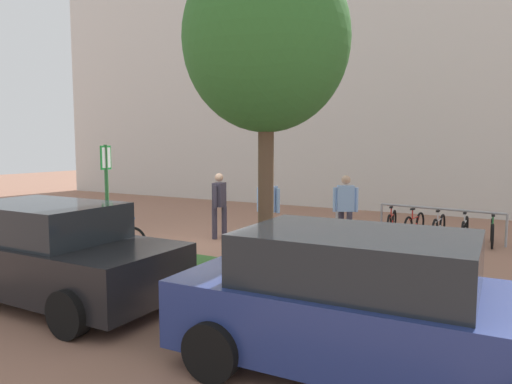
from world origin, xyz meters
TOP-DOWN VIEW (x-y plane):
  - ground_plane at (0.00, 0.00)m, footprint 60.00×60.00m
  - building_facade at (0.00, 8.73)m, footprint 28.00×1.20m
  - planter_strip at (0.30, -1.78)m, footprint 7.00×1.10m
  - tree_sidewalk at (2.71, -1.73)m, footprint 2.91×2.91m
  - parking_sign_post at (-1.21, -1.78)m, footprint 0.11×0.36m
  - bike_at_sign at (-1.21, -1.58)m, footprint 1.67×0.42m
  - bike_rack_cluster at (4.87, 3.77)m, footprint 3.18×1.85m
  - bollard_steel at (2.47, 2.81)m, footprint 0.16×0.16m
  - person_shirt_blue at (1.41, 0.81)m, footprint 0.61×0.34m
  - person_shirt_white at (3.00, 1.82)m, footprint 0.56×0.39m
  - person_suited_navy at (-0.16, 1.05)m, footprint 0.31×0.60m
  - car_black_suv at (0.23, -4.35)m, footprint 4.30×2.02m
  - car_navy_sedan at (5.34, -4.32)m, footprint 4.36×2.13m

SIDE VIEW (x-z plane):
  - ground_plane at x=0.00m, z-range 0.00..0.00m
  - planter_strip at x=0.30m, z-range 0.00..0.16m
  - bike_rack_cluster at x=4.87m, z-range -0.07..0.76m
  - bike_at_sign at x=-1.21m, z-range -0.08..0.78m
  - bollard_steel at x=2.47m, z-range 0.00..0.90m
  - car_black_suv at x=0.23m, z-range -0.01..1.53m
  - car_navy_sedan at x=5.34m, z-range -0.01..1.53m
  - person_shirt_blue at x=1.41m, z-range 0.12..1.84m
  - person_shirt_white at x=3.00m, z-range 0.12..1.84m
  - person_suited_navy at x=-0.16m, z-range 0.12..1.84m
  - parking_sign_post at x=-1.21m, z-range 0.38..2.83m
  - tree_sidewalk at x=2.71m, z-range 1.31..7.19m
  - building_facade at x=0.00m, z-range 0.00..10.00m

